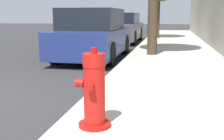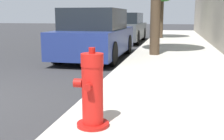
# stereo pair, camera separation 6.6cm
# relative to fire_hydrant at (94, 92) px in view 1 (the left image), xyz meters

# --- Properties ---
(sidewalk_slab) EXTENTS (2.76, 40.00, 0.11)m
(sidewalk_slab) POSITION_rel_fire_hydrant_xyz_m (0.93, 0.38, -0.44)
(sidewalk_slab) COLOR #B7B2A8
(sidewalk_slab) RESTS_ON ground_plane
(fire_hydrant) EXTENTS (0.37, 0.37, 0.85)m
(fire_hydrant) POSITION_rel_fire_hydrant_xyz_m (0.00, 0.00, 0.00)
(fire_hydrant) COLOR #A91511
(fire_hydrant) RESTS_ON sidewalk_slab
(parked_car_near) EXTENTS (1.69, 3.97, 1.48)m
(parked_car_near) POSITION_rel_fire_hydrant_xyz_m (-1.46, 5.38, 0.21)
(parked_car_near) COLOR navy
(parked_car_near) RESTS_ON ground_plane
(parked_car_mid) EXTENTS (1.80, 4.23, 1.40)m
(parked_car_mid) POSITION_rel_fire_hydrant_xyz_m (-1.57, 10.78, 0.19)
(parked_car_mid) COLOR #4C5156
(parked_car_mid) RESTS_ON ground_plane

